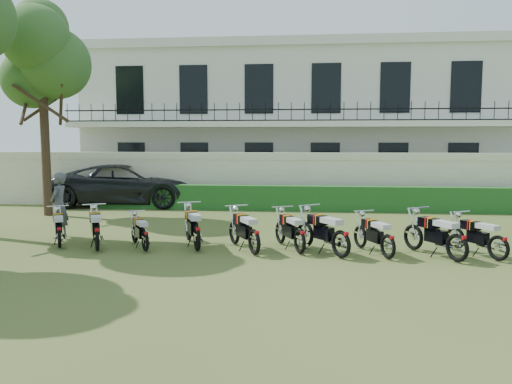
# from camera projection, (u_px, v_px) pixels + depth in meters

# --- Properties ---
(ground) EXTENTS (100.00, 100.00, 0.00)m
(ground) POSITION_uv_depth(u_px,v_px,m) (280.00, 250.00, 12.94)
(ground) COLOR #3F5020
(ground) RESTS_ON ground
(perimeter_wall) EXTENTS (30.00, 0.35, 2.30)m
(perimeter_wall) POSITION_uv_depth(u_px,v_px,m) (290.00, 180.00, 20.73)
(perimeter_wall) COLOR #F1EACA
(perimeter_wall) RESTS_ON ground
(hedge) EXTENTS (18.00, 0.60, 1.00)m
(hedge) POSITION_uv_depth(u_px,v_px,m) (315.00, 198.00, 19.91)
(hedge) COLOR #1D4F1C
(hedge) RESTS_ON ground
(building) EXTENTS (20.40, 9.60, 7.40)m
(building) POSITION_uv_depth(u_px,v_px,m) (294.00, 123.00, 26.36)
(building) COLOR silver
(building) RESTS_ON ground
(tree_west_near) EXTENTS (3.40, 3.20, 7.90)m
(tree_west_near) POSITION_uv_depth(u_px,v_px,m) (42.00, 55.00, 18.14)
(tree_west_near) COLOR #473323
(tree_west_near) RESTS_ON ground
(motorcycle_0) EXTENTS (0.95, 1.64, 0.99)m
(motorcycle_0) POSITION_uv_depth(u_px,v_px,m) (59.00, 232.00, 12.98)
(motorcycle_0) COLOR black
(motorcycle_0) RESTS_ON ground
(motorcycle_1) EXTENTS (0.98, 1.81, 1.07)m
(motorcycle_1) POSITION_uv_depth(u_px,v_px,m) (97.00, 233.00, 12.60)
(motorcycle_1) COLOR black
(motorcycle_1) RESTS_ON ground
(motorcycle_2) EXTENTS (0.97, 1.47, 0.92)m
(motorcycle_2) POSITION_uv_depth(u_px,v_px,m) (145.00, 236.00, 12.59)
(motorcycle_2) COLOR black
(motorcycle_2) RESTS_ON ground
(motorcycle_3) EXTENTS (0.94, 1.94, 1.12)m
(motorcycle_3) POSITION_uv_depth(u_px,v_px,m) (197.00, 232.00, 12.61)
(motorcycle_3) COLOR black
(motorcycle_3) RESTS_ON ground
(motorcycle_4) EXTENTS (1.07, 1.80, 1.09)m
(motorcycle_4) POSITION_uv_depth(u_px,v_px,m) (254.00, 236.00, 12.20)
(motorcycle_4) COLOR black
(motorcycle_4) RESTS_ON ground
(motorcycle_5) EXTENTS (0.93, 1.78, 1.04)m
(motorcycle_5) POSITION_uv_depth(u_px,v_px,m) (300.00, 236.00, 12.33)
(motorcycle_5) COLOR black
(motorcycle_5) RESTS_ON ground
(motorcycle_6) EXTENTS (1.33, 1.76, 1.15)m
(motorcycle_6) POSITION_uv_depth(u_px,v_px,m) (341.00, 237.00, 11.88)
(motorcycle_6) COLOR black
(motorcycle_6) RESTS_ON ground
(motorcycle_7) EXTENTS (0.90, 1.74, 1.02)m
(motorcycle_7) POSITION_uv_depth(u_px,v_px,m) (388.00, 240.00, 11.81)
(motorcycle_7) COLOR black
(motorcycle_7) RESTS_ON ground
(motorcycle_8) EXTENTS (1.17, 1.82, 1.13)m
(motorcycle_8) POSITION_uv_depth(u_px,v_px,m) (458.00, 241.00, 11.50)
(motorcycle_8) COLOR black
(motorcycle_8) RESTS_ON ground
(motorcycle_9) EXTENTS (1.04, 1.66, 1.03)m
(motorcycle_9) POSITION_uv_depth(u_px,v_px,m) (499.00, 242.00, 11.62)
(motorcycle_9) COLOR black
(motorcycle_9) RESTS_ON ground
(suv) EXTENTS (6.63, 3.44, 1.78)m
(suv) POSITION_uv_depth(u_px,v_px,m) (128.00, 185.00, 21.57)
(suv) COLOR black
(suv) RESTS_ON ground
(inspector) EXTENTS (0.48, 0.71, 1.90)m
(inspector) POSITION_uv_depth(u_px,v_px,m) (59.00, 205.00, 14.42)
(inspector) COLOR #55555A
(inspector) RESTS_ON ground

